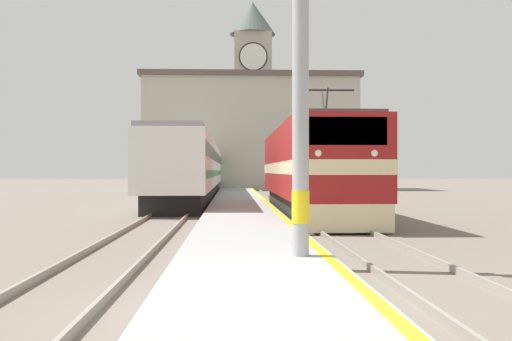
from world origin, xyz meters
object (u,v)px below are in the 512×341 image
at_px(passenger_train, 202,169).
at_px(catenary_mast, 303,44).
at_px(locomotive_train, 310,170).
at_px(clock_tower, 253,87).

bearing_deg(passenger_train, catenary_mast, -84.36).
bearing_deg(catenary_mast, locomotive_train, 81.93).
xyz_separation_m(locomotive_train, clock_tower, (-0.75, 47.06, 9.99)).
xyz_separation_m(locomotive_train, catenary_mast, (-1.91, -13.49, 2.28)).
xyz_separation_m(passenger_train, clock_tower, (4.93, 22.35, 9.86)).
relative_size(catenary_mast, clock_tower, 0.36).
bearing_deg(catenary_mast, clock_tower, 88.90).
relative_size(locomotive_train, passenger_train, 0.30).
bearing_deg(clock_tower, passenger_train, -102.45).
relative_size(locomotive_train, catenary_mast, 1.96).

